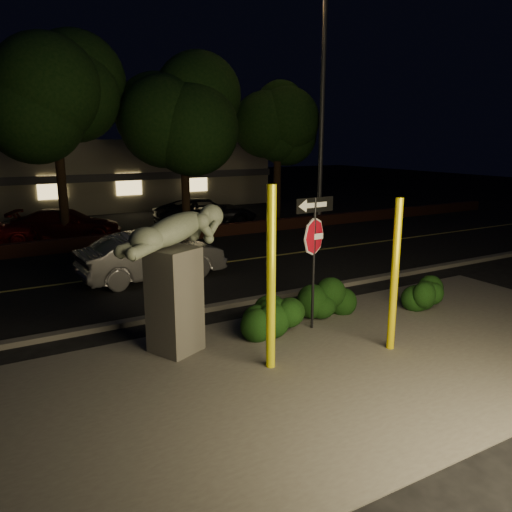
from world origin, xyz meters
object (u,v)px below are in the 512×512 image
Objects in this scene: yellow_pole_left at (271,280)px; yellow_pole_right at (395,276)px; parked_car_dark at (206,213)px; streetlight at (318,87)px; silver_sedan at (152,256)px; parked_car_darkred at (67,224)px; signpost at (314,237)px; sculpture at (175,266)px.

yellow_pole_left is 2.53m from yellow_pole_right.
parked_car_dark is at bearing 80.05° from yellow_pole_right.
silver_sedan is at bearing -132.29° from streetlight.
silver_sedan is 0.98× the size of parked_car_darkred.
signpost reaches higher than silver_sedan.
yellow_pole_right reaches higher than sculpture.
signpost is at bearing -31.83° from sculpture.
yellow_pole_right is 15.20m from parked_car_darkred.
yellow_pole_left reaches higher than silver_sedan.
yellow_pole_left is 0.79× the size of silver_sedan.
silver_sedan is at bearing -149.72° from parked_car_darkred.
yellow_pole_left reaches higher than sculpture.
sculpture is at bearing 127.59° from yellow_pole_left.
yellow_pole_left is at bearing 168.23° from parked_car_dark.
signpost is at bearing -107.57° from streetlight.
signpost is 0.67× the size of parked_car_darkred.
yellow_pole_left reaches higher than parked_car_dark.
sculpture is 0.26× the size of streetlight.
parked_car_darkred is (-1.15, 7.56, -0.07)m from silver_sedan.
yellow_pole_right is 1.88m from signpost.
streetlight is (11.02, 10.59, 4.64)m from sculpture.
yellow_pole_right is 0.71× the size of silver_sedan.
sculpture reaches higher than parked_car_dark.
signpost is 13.48m from parked_car_darkred.
streetlight is at bearing 51.00° from yellow_pole_left.
yellow_pole_left is 0.69× the size of parked_car_dark.
streetlight reaches higher than signpost.
yellow_pole_left reaches higher than parked_car_darkred.
streetlight is at bearing 18.97° from sculpture.
signpost reaches higher than parked_car_darkred.
parked_car_dark is (3.27, 12.99, -1.38)m from signpost.
signpost is 13.46m from parked_car_dark.
streetlight reaches higher than silver_sedan.
yellow_pole_right is 0.62× the size of parked_car_dark.
yellow_pole_left is 1.20× the size of sculpture.
yellow_pole_right is 1.08× the size of sculpture.
parked_car_darkred is (-1.13, 14.26, -1.04)m from yellow_pole_left.
sculpture is 0.64× the size of parked_car_darkred.
yellow_pole_left reaches higher than yellow_pole_right.
yellow_pole_right is (2.48, -0.47, -0.16)m from yellow_pole_left.
sculpture is 15.97m from streetlight.
silver_sedan reaches higher than parked_car_dark.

